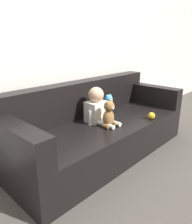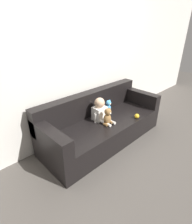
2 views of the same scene
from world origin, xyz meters
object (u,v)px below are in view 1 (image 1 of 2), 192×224
object	(u,v)px
couch	(99,129)
plush_toy_side	(108,104)
teddy_bear_brown	(109,115)
person_baby	(97,107)
toy_ball	(151,116)

from	to	relation	value
couch	plush_toy_side	world-z (taller)	couch
couch	teddy_bear_brown	bearing A→B (deg)	-106.07
couch	person_baby	world-z (taller)	couch
person_baby	plush_toy_side	size ratio (longest dim) A/B	1.60
toy_ball	couch	bearing A→B (deg)	138.05
person_baby	toy_ball	xyz separation A→B (m)	(0.48, -0.40, -0.13)
couch	person_baby	bearing A→B (deg)	-176.88
person_baby	toy_ball	size ratio (longest dim) A/B	4.76
couch	teddy_bear_brown	world-z (taller)	couch
couch	toy_ball	bearing A→B (deg)	-41.95
teddy_bear_brown	plush_toy_side	distance (m)	0.41
person_baby	toy_ball	world-z (taller)	person_baby
teddy_bear_brown	plush_toy_side	size ratio (longest dim) A/B	1.15
person_baby	plush_toy_side	xyz separation A→B (m)	(0.28, 0.08, -0.05)
plush_toy_side	person_baby	bearing A→B (deg)	-164.02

